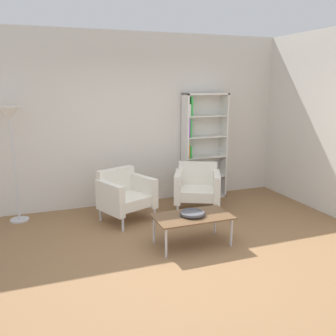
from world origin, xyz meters
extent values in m
plane|color=olive|center=(0.00, 0.00, 0.00)|extent=(8.32, 8.32, 0.00)
cube|color=silver|center=(0.00, 2.46, 1.45)|extent=(6.40, 0.12, 2.90)
cube|color=silver|center=(0.96, 2.23, 0.95)|extent=(0.03, 0.30, 1.90)
cube|color=silver|center=(1.73, 2.23, 0.95)|extent=(0.03, 0.30, 1.90)
cube|color=silver|center=(1.34, 2.23, 1.89)|extent=(0.80, 0.30, 0.03)
cube|color=silver|center=(1.34, 2.23, 0.01)|extent=(0.80, 0.30, 0.03)
cube|color=silver|center=(1.34, 2.37, 0.95)|extent=(0.80, 0.02, 1.90)
cube|color=silver|center=(1.34, 2.23, 0.40)|extent=(0.76, 0.28, 0.02)
cube|color=silver|center=(1.34, 2.23, 0.77)|extent=(0.76, 0.28, 0.02)
cube|color=silver|center=(1.34, 2.23, 1.13)|extent=(0.76, 0.28, 0.02)
cube|color=silver|center=(1.34, 2.23, 1.50)|extent=(0.76, 0.28, 0.02)
cube|color=blue|center=(0.99, 2.20, 0.19)|extent=(0.04, 0.22, 0.30)
cube|color=blue|center=(1.04, 2.20, 0.17)|extent=(0.03, 0.23, 0.25)
cube|color=purple|center=(1.08, 2.18, 0.16)|extent=(0.03, 0.19, 0.23)
cube|color=orange|center=(0.98, 2.21, 0.55)|extent=(0.02, 0.24, 0.27)
cube|color=olive|center=(1.02, 2.17, 0.52)|extent=(0.04, 0.17, 0.22)
cube|color=orange|center=(0.98, 2.22, 0.90)|extent=(0.02, 0.25, 0.25)
cube|color=green|center=(1.02, 2.19, 0.89)|extent=(0.04, 0.21, 0.21)
cube|color=purple|center=(0.98, 2.21, 1.31)|extent=(0.02, 0.24, 0.32)
cube|color=green|center=(1.02, 2.18, 1.31)|extent=(0.03, 0.18, 0.32)
cube|color=white|center=(0.99, 2.20, 1.62)|extent=(0.03, 0.23, 0.21)
cube|color=green|center=(1.03, 2.18, 1.68)|extent=(0.03, 0.19, 0.33)
cube|color=brown|center=(0.29, 0.39, 0.39)|extent=(1.00, 0.56, 0.02)
cylinder|color=silver|center=(-0.16, 0.16, 0.19)|extent=(0.03, 0.03, 0.38)
cylinder|color=silver|center=(0.74, 0.16, 0.19)|extent=(0.03, 0.03, 0.38)
cylinder|color=silver|center=(-0.16, 0.62, 0.19)|extent=(0.03, 0.03, 0.38)
cylinder|color=silver|center=(0.74, 0.62, 0.19)|extent=(0.03, 0.03, 0.38)
cylinder|color=#4C4C51|center=(0.29, 0.39, 0.41)|extent=(0.13, 0.13, 0.02)
cylinder|color=#4C4C51|center=(0.29, 0.39, 0.43)|extent=(0.32, 0.32, 0.02)
torus|color=#4C4C51|center=(0.29, 0.39, 0.44)|extent=(0.32, 0.32, 0.02)
cube|color=white|center=(0.89, 1.53, 0.32)|extent=(0.83, 0.80, 0.16)
cube|color=white|center=(1.00, 1.77, 0.59)|extent=(0.63, 0.39, 0.38)
cube|color=white|center=(0.60, 1.65, 0.43)|extent=(0.36, 0.60, 0.46)
cube|color=white|center=(1.16, 1.38, 0.43)|extent=(0.36, 0.60, 0.46)
cylinder|color=silver|center=(0.48, 1.38, 0.12)|extent=(0.04, 0.04, 0.24)
cylinder|color=silver|center=(1.02, 1.12, 0.12)|extent=(0.04, 0.04, 0.24)
cylinder|color=silver|center=(0.73, 1.90, 0.12)|extent=(0.04, 0.04, 0.24)
cylinder|color=silver|center=(1.27, 1.64, 0.12)|extent=(0.04, 0.04, 0.24)
cube|color=white|center=(-0.30, 1.54, 0.32)|extent=(0.81, 0.78, 0.16)
cube|color=white|center=(-0.40, 1.79, 0.59)|extent=(0.64, 0.35, 0.38)
cube|color=white|center=(-0.58, 1.40, 0.43)|extent=(0.33, 0.61, 0.46)
cube|color=white|center=(-0.01, 1.64, 0.43)|extent=(0.33, 0.61, 0.46)
cylinder|color=silver|center=(-0.46, 1.14, 0.12)|extent=(0.04, 0.04, 0.24)
cylinder|color=silver|center=(0.09, 1.37, 0.12)|extent=(0.04, 0.04, 0.24)
cylinder|color=silver|center=(-0.68, 1.68, 0.12)|extent=(0.04, 0.04, 0.24)
cylinder|color=silver|center=(-0.12, 1.90, 0.12)|extent=(0.04, 0.04, 0.24)
cylinder|color=silver|center=(-1.85, 2.13, 0.01)|extent=(0.28, 0.28, 0.02)
cylinder|color=silver|center=(-1.85, 2.13, 0.85)|extent=(0.03, 0.03, 1.65)
cone|color=white|center=(-1.85, 2.13, 1.65)|extent=(0.32, 0.32, 0.18)
camera|label=1|loc=(-1.61, -3.74, 2.08)|focal=39.75mm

